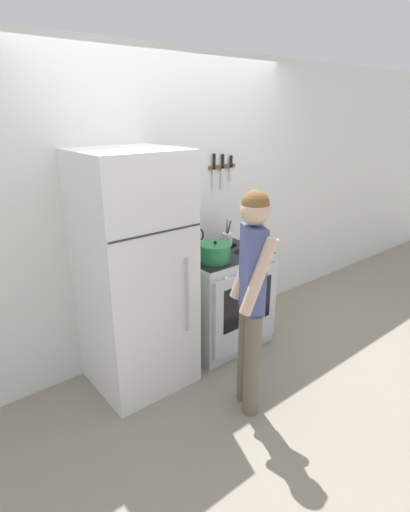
% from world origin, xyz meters
% --- Properties ---
extents(ground_plane, '(14.00, 14.00, 0.00)m').
position_xyz_m(ground_plane, '(0.00, 0.00, 0.00)').
color(ground_plane, gray).
extents(wall_back, '(10.00, 0.06, 2.55)m').
position_xyz_m(wall_back, '(0.00, 0.03, 1.27)').
color(wall_back, silver).
rests_on(wall_back, ground_plane).
extents(refrigerator, '(0.72, 0.70, 1.82)m').
position_xyz_m(refrigerator, '(-0.57, -0.34, 0.91)').
color(refrigerator, white).
rests_on(refrigerator, ground_plane).
extents(stove_range, '(0.78, 0.68, 0.89)m').
position_xyz_m(stove_range, '(0.30, -0.35, 0.45)').
color(stove_range, silver).
rests_on(stove_range, ground_plane).
extents(dutch_oven_pot, '(0.31, 0.27, 0.18)m').
position_xyz_m(dutch_oven_pot, '(0.12, -0.45, 0.96)').
color(dutch_oven_pot, '#237A42').
rests_on(dutch_oven_pot, stove_range).
extents(tea_kettle, '(0.24, 0.19, 0.23)m').
position_xyz_m(tea_kettle, '(0.14, -0.19, 0.95)').
color(tea_kettle, silver).
rests_on(tea_kettle, stove_range).
extents(utensil_jar, '(0.10, 0.10, 0.24)m').
position_xyz_m(utensil_jar, '(0.49, -0.19, 0.95)').
color(utensil_jar, silver).
rests_on(utensil_jar, stove_range).
extents(person, '(0.36, 0.40, 1.61)m').
position_xyz_m(person, '(-0.13, -1.12, 0.92)').
color(person, '#6B6051').
rests_on(person, ground_plane).
extents(wall_knife_strip, '(0.31, 0.03, 0.33)m').
position_xyz_m(wall_knife_strip, '(0.57, -0.02, 1.58)').
color(wall_knife_strip, brown).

